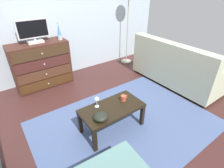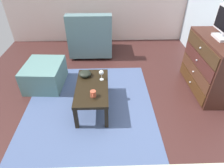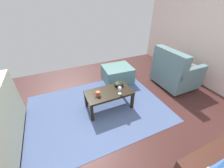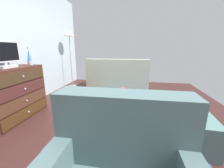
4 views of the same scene
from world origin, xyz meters
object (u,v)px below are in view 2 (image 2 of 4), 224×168
object	(u,v)px
bowl_decorative	(85,74)
ottoman	(45,75)
dresser	(210,66)
armchair	(91,38)
wine_glass	(101,73)
coffee_table	(92,89)
mug	(93,94)

from	to	relation	value
bowl_decorative	ottoman	bearing A→B (deg)	-114.70
dresser	ottoman	world-z (taller)	dresser
armchair	ottoman	size ratio (longest dim) A/B	1.32
dresser	bowl_decorative	size ratio (longest dim) A/B	5.86
bowl_decorative	wine_glass	bearing A→B (deg)	68.09
dresser	ottoman	distance (m)	2.71
dresser	coffee_table	world-z (taller)	dresser
armchair	ottoman	distance (m)	1.37
coffee_table	bowl_decorative	xyz separation A→B (m)	(-0.26, -0.11, 0.10)
wine_glass	bowl_decorative	bearing A→B (deg)	-111.91
coffee_table	mug	distance (m)	0.25
armchair	ottoman	bearing A→B (deg)	-32.41
wine_glass	armchair	xyz separation A→B (m)	(-1.59, -0.25, -0.13)
armchair	ottoman	world-z (taller)	armchair
dresser	mug	size ratio (longest dim) A/B	9.41
wine_glass	armchair	world-z (taller)	armchair
bowl_decorative	armchair	bearing A→B (deg)	-179.96
dresser	wine_glass	size ratio (longest dim) A/B	6.83
mug	dresser	bearing A→B (deg)	108.75
dresser	mug	distance (m)	1.92
mug	armchair	size ratio (longest dim) A/B	0.12
wine_glass	bowl_decorative	world-z (taller)	wine_glass
coffee_table	wine_glass	size ratio (longest dim) A/B	5.56
wine_glass	mug	size ratio (longest dim) A/B	1.38
coffee_table	ottoman	bearing A→B (deg)	-125.14
dresser	coffee_table	bearing A→B (deg)	-78.05
wine_glass	mug	xyz separation A→B (m)	(0.38, -0.10, -0.07)
dresser	coffee_table	xyz separation A→B (m)	(0.39, -1.84, -0.12)
wine_glass	bowl_decorative	distance (m)	0.28
wine_glass	ottoman	distance (m)	1.11
armchair	mug	bearing A→B (deg)	4.15
coffee_table	armchair	world-z (taller)	armchair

